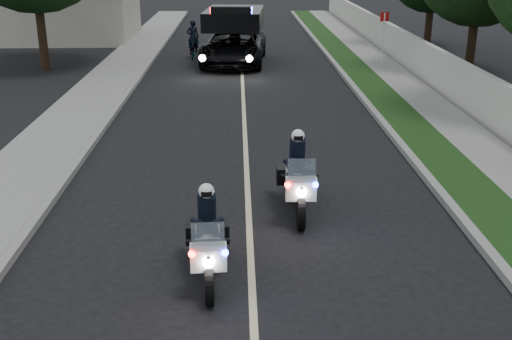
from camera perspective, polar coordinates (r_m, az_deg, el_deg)
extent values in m
plane|color=black|center=(10.93, -0.51, -7.68)|extent=(120.00, 120.00, 0.00)
cube|color=gray|center=(20.76, 10.32, 5.72)|extent=(0.20, 60.00, 0.15)
cube|color=#193814|center=(20.91, 12.21, 5.70)|extent=(1.20, 60.00, 0.16)
cube|color=gray|center=(21.26, 15.63, 5.64)|extent=(1.40, 60.00, 0.16)
cube|color=beige|center=(21.43, 18.37, 7.32)|extent=(0.22, 60.00, 1.50)
cube|color=gray|center=(20.68, -12.61, 5.50)|extent=(0.20, 60.00, 0.15)
cube|color=gray|center=(20.92, -15.58, 5.42)|extent=(2.00, 60.00, 0.16)
cube|color=#BFB78C|center=(20.33, -1.12, 5.53)|extent=(0.12, 50.00, 0.01)
imported|color=black|center=(28.39, -2.01, 9.67)|extent=(3.12, 5.91, 2.77)
imported|color=black|center=(29.94, -5.72, 10.13)|extent=(0.55, 1.55, 0.81)
imported|color=black|center=(29.94, -5.72, 10.13)|extent=(0.60, 0.43, 1.55)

